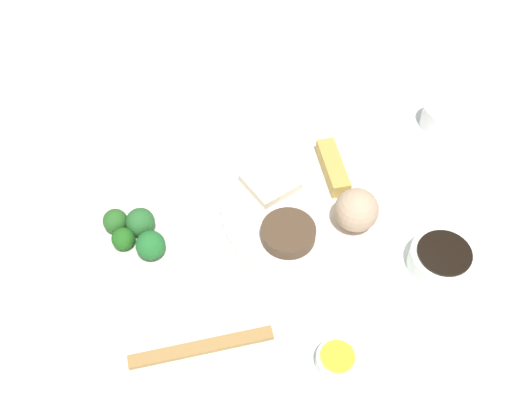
{
  "coord_description": "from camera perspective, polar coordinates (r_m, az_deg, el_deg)",
  "views": [
    {
      "loc": [
        0.23,
        0.6,
        0.88
      ],
      "look_at": [
        0.06,
        -0.0,
        0.06
      ],
      "focal_mm": 45.24,
      "sensor_mm": 36.0,
      "label": 1
    }
  ],
  "objects": [
    {
      "name": "broccoli_floret_3",
      "position": [
        1.02,
        -11.69,
        -2.77
      ],
      "size": [
        0.04,
        0.04,
        0.04
      ],
      "primitive_type": "sphere",
      "color": "#21621C",
      "rests_on": "broccoli_plate"
    },
    {
      "name": "stir_fry_heap",
      "position": [
        1.01,
        2.86,
        -2.5
      ],
      "size": [
        0.09,
        0.09,
        0.02
      ],
      "primitive_type": "cylinder",
      "color": "#4C3727",
      "rests_on": "main_plate"
    },
    {
      "name": "spring_roll",
      "position": [
        1.1,
        6.81,
        3.32
      ],
      "size": [
        0.04,
        0.11,
        0.03
      ],
      "primitive_type": "cube",
      "rotation": [
        0.0,
        0.0,
        1.5
      ],
      "color": "gold",
      "rests_on": "main_plate"
    },
    {
      "name": "tabletop",
      "position": [
        1.08,
        3.27,
        -1.08
      ],
      "size": [
        2.2,
        2.2,
        0.02
      ],
      "primitive_type": "cube",
      "color": "white",
      "rests_on": "ground"
    },
    {
      "name": "broccoli_floret_1",
      "position": [
        1.0,
        -9.3,
        -3.53
      ],
      "size": [
        0.05,
        0.05,
        0.05
      ],
      "primitive_type": "sphere",
      "color": "#236E2F",
      "rests_on": "broccoli_plate"
    },
    {
      "name": "broccoli_plate",
      "position": [
        1.05,
        -10.55,
        -3.0
      ],
      "size": [
        0.2,
        0.2,
        0.01
      ],
      "primitive_type": "cylinder",
      "color": "white",
      "rests_on": "tabletop"
    },
    {
      "name": "rice_scoop",
      "position": [
        1.02,
        8.86,
        -0.45
      ],
      "size": [
        0.07,
        0.07,
        0.07
      ],
      "primitive_type": "sphere",
      "color": "tan",
      "rests_on": "main_plate"
    },
    {
      "name": "broccoli_floret_0",
      "position": [
        1.03,
        -10.19,
        -1.51
      ],
      "size": [
        0.05,
        0.05,
        0.05
      ],
      "primitive_type": "sphere",
      "color": "#2A6730",
      "rests_on": "broccoli_plate"
    },
    {
      "name": "soy_sauce_bowl",
      "position": [
        1.03,
        16.1,
        -4.69
      ],
      "size": [
        0.1,
        0.1,
        0.04
      ],
      "primitive_type": "cylinder",
      "color": "white",
      "rests_on": "tabletop"
    },
    {
      "name": "sauce_ramekin_hot_mustard",
      "position": [
        0.93,
        7.15,
        -13.48
      ],
      "size": [
        0.06,
        0.06,
        0.02
      ],
      "primitive_type": "cylinder",
      "color": "white",
      "rests_on": "tabletop"
    },
    {
      "name": "broccoli_floret_2",
      "position": [
        1.04,
        -12.33,
        -1.39
      ],
      "size": [
        0.04,
        0.04,
        0.04
      ],
      "primitive_type": "sphere",
      "color": "#2B6426",
      "rests_on": "broccoli_plate"
    },
    {
      "name": "sauce_ramekin_hot_mustard_liquid",
      "position": [
        0.92,
        7.23,
        -13.13
      ],
      "size": [
        0.05,
        0.05,
        0.0
      ],
      "primitive_type": "cylinder",
      "color": "yellow",
      "rests_on": "sauce_ramekin_hot_mustard"
    },
    {
      "name": "main_plate",
      "position": [
        1.07,
        4.84,
        -0.14
      ],
      "size": [
        0.3,
        0.3,
        0.02
      ],
      "primitive_type": "cylinder",
      "color": "white",
      "rests_on": "tabletop"
    },
    {
      "name": "crab_rangoon_wonton",
      "position": [
        1.08,
        1.25,
        2.03
      ],
      "size": [
        0.1,
        0.1,
        0.01
      ],
      "primitive_type": "cube",
      "rotation": [
        0.0,
        0.0,
        0.35
      ],
      "color": "beige",
      "rests_on": "main_plate"
    },
    {
      "name": "teacup",
      "position": [
        1.23,
        15.91,
        7.56
      ],
      "size": [
        0.06,
        0.06,
        0.05
      ],
      "primitive_type": "cylinder",
      "color": "white",
      "rests_on": "tabletop"
    },
    {
      "name": "chopsticks_pair",
      "position": [
        0.94,
        -4.86,
        -12.43
      ],
      "size": [
        0.21,
        0.03,
        0.01
      ],
      "primitive_type": "cube",
      "rotation": [
        0.0,
        0.0,
        3.1
      ],
      "color": "#A97D44",
      "rests_on": "tabletop"
    },
    {
      "name": "soy_sauce_bowl_liquid",
      "position": [
        1.02,
        16.35,
        -4.09
      ],
      "size": [
        0.08,
        0.08,
        0.0
      ],
      "primitive_type": "cylinder",
      "color": "black",
      "rests_on": "soy_sauce_bowl"
    }
  ]
}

